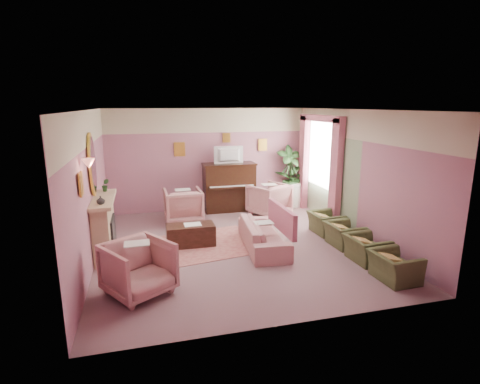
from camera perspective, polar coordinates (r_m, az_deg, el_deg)
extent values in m
cube|color=#856167|center=(7.97, -0.78, -8.16)|extent=(5.50, 6.00, 0.01)
cube|color=silver|center=(7.42, -0.85, 12.42)|extent=(5.50, 6.00, 0.01)
cube|color=gray|center=(10.46, -4.78, 4.92)|extent=(5.50, 0.02, 2.80)
cube|color=gray|center=(4.80, 7.84, -5.16)|extent=(5.50, 0.02, 2.80)
cube|color=gray|center=(7.42, -21.90, 0.56)|extent=(0.02, 6.00, 2.80)
cube|color=gray|center=(8.64, 17.21, 2.60)|extent=(0.02, 6.00, 2.80)
cube|color=beige|center=(10.35, -4.88, 10.81)|extent=(5.50, 0.01, 0.65)
cube|color=#91A97E|center=(9.80, 13.04, 2.12)|extent=(0.01, 3.00, 2.15)
cube|color=tan|center=(7.81, -20.03, -5.15)|extent=(0.30, 1.40, 1.10)
cube|color=#262626|center=(7.85, -19.21, -6.15)|extent=(0.18, 0.72, 0.68)
cube|color=#FF7301|center=(7.90, -18.82, -7.37)|extent=(0.06, 0.54, 0.10)
cube|color=tan|center=(7.65, -20.14, -1.08)|extent=(0.40, 1.55, 0.07)
cube|color=tan|center=(7.97, -18.28, -8.75)|extent=(0.55, 1.50, 0.02)
ellipsoid|color=gold|center=(7.54, -21.61, 3.87)|extent=(0.04, 0.72, 1.20)
ellipsoid|color=silver|center=(7.54, -21.42, 3.89)|extent=(0.01, 0.60, 1.06)
cone|color=#FF8B73|center=(6.47, -22.08, 4.05)|extent=(0.20, 0.20, 0.16)
cube|color=black|center=(10.39, -1.67, 0.69)|extent=(1.40, 0.60, 1.30)
cube|color=black|center=(10.04, -1.22, 0.66)|extent=(1.30, 0.12, 0.06)
cube|color=silver|center=(10.03, -1.23, 0.88)|extent=(1.20, 0.08, 0.02)
cube|color=black|center=(10.26, -1.70, 4.29)|extent=(1.45, 0.65, 0.04)
imported|color=#262626|center=(10.17, -1.65, 5.86)|extent=(0.80, 0.12, 0.48)
cube|color=gold|center=(10.28, -9.20, 6.44)|extent=(0.30, 0.03, 0.38)
cube|color=gold|center=(10.75, 3.45, 7.21)|extent=(0.26, 0.03, 0.34)
cube|color=gold|center=(10.45, -2.07, 8.26)|extent=(0.22, 0.03, 0.26)
cube|color=gold|center=(6.19, -23.08, 1.12)|extent=(0.03, 0.28, 0.36)
cube|color=silver|center=(9.90, 12.38, 5.94)|extent=(0.03, 1.40, 1.80)
cube|color=#B0596D|center=(9.12, 14.41, 2.68)|extent=(0.16, 0.34, 2.60)
cube|color=#B0596D|center=(10.74, 9.68, 4.46)|extent=(0.16, 0.34, 2.60)
cube|color=#B0596D|center=(9.80, 12.20, 10.93)|extent=(0.16, 2.20, 0.16)
imported|color=#23491E|center=(8.15, -19.83, 1.01)|extent=(0.16, 0.16, 0.28)
imported|color=beige|center=(7.14, -20.48, -1.18)|extent=(0.16, 0.16, 0.16)
cube|color=#B0615B|center=(8.00, -6.34, -8.09)|extent=(2.75, 2.17, 0.01)
cube|color=#341B13|center=(7.98, -7.54, -6.51)|extent=(1.00, 0.50, 0.45)
cube|color=white|center=(7.91, -7.23, -4.92)|extent=(0.35, 0.28, 0.01)
imported|color=tan|center=(7.75, 3.56, -5.78)|extent=(0.63, 1.90, 0.77)
cube|color=#B0596D|center=(7.81, 6.38, -4.02)|extent=(0.10, 1.44, 0.53)
imported|color=tan|center=(9.48, -8.65, -1.80)|extent=(0.90, 0.90, 0.94)
imported|color=tan|center=(10.02, 4.43, -0.87)|extent=(0.90, 0.90, 0.94)
imported|color=tan|center=(6.10, -15.23, -10.78)|extent=(0.90, 0.90, 0.94)
imported|color=#47502B|center=(6.88, 22.48, -9.86)|extent=(0.53, 0.75, 0.65)
imported|color=#47502B|center=(7.49, 18.72, -7.64)|extent=(0.53, 0.75, 0.65)
imported|color=#47502B|center=(8.14, 15.57, -5.74)|extent=(0.53, 0.75, 0.65)
imported|color=#47502B|center=(8.82, 12.92, -4.11)|extent=(0.53, 0.75, 0.65)
cylinder|color=white|center=(10.99, 8.03, -0.34)|extent=(0.52, 0.52, 0.70)
imported|color=#23491E|center=(10.88, 8.12, 2.32)|extent=(0.30, 0.30, 0.34)
imported|color=#23491E|center=(10.84, 8.90, 2.09)|extent=(0.16, 0.16, 0.28)
cylinder|color=#943A2B|center=(10.97, 7.42, -1.31)|extent=(0.34, 0.34, 0.34)
imported|color=#23491E|center=(10.79, 7.56, 3.27)|extent=(0.76, 0.76, 1.44)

